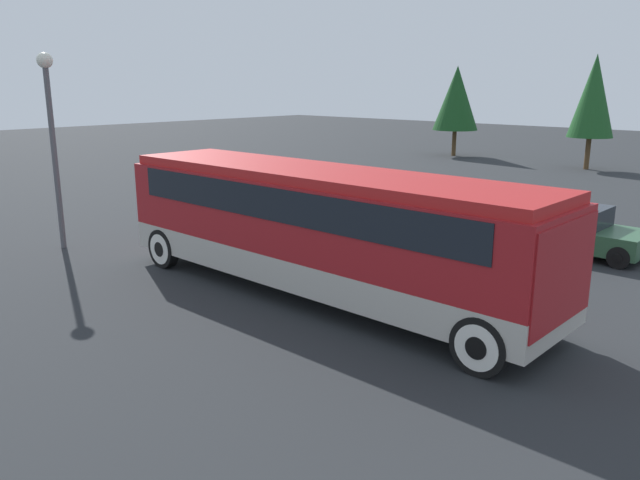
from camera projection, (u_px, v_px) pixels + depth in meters
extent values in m
plane|color=#26282B|center=(320.00, 295.00, 14.46)|extent=(120.00, 120.00, 0.00)
cube|color=#B7B2A8|center=(320.00, 263.00, 14.27)|extent=(11.12, 2.56, 0.68)
cube|color=maroon|center=(320.00, 214.00, 14.00)|extent=(11.12, 2.56, 1.58)
cube|color=black|center=(320.00, 197.00, 13.90)|extent=(9.78, 2.60, 0.71)
cube|color=#B21E1E|center=(320.00, 174.00, 13.78)|extent=(10.89, 2.35, 0.22)
cube|color=maroon|center=(555.00, 272.00, 10.49)|extent=(0.36, 2.45, 1.81)
cylinder|color=black|center=(480.00, 346.00, 10.39)|extent=(1.04, 0.28, 1.04)
cylinder|color=silver|center=(480.00, 346.00, 10.39)|extent=(0.81, 0.30, 0.81)
cylinder|color=black|center=(480.00, 346.00, 10.39)|extent=(0.39, 0.32, 0.39)
cylinder|color=black|center=(540.00, 309.00, 12.05)|extent=(1.04, 0.28, 1.04)
cylinder|color=silver|center=(540.00, 309.00, 12.05)|extent=(0.81, 0.30, 0.81)
cylinder|color=black|center=(540.00, 309.00, 12.05)|extent=(0.39, 0.32, 0.39)
cylinder|color=black|center=(164.00, 248.00, 16.52)|extent=(1.04, 0.28, 1.04)
cylinder|color=silver|center=(164.00, 248.00, 16.52)|extent=(0.81, 0.30, 0.81)
cylinder|color=black|center=(164.00, 248.00, 16.52)|extent=(0.39, 0.32, 0.39)
cylinder|color=black|center=(232.00, 233.00, 18.18)|extent=(1.04, 0.28, 1.04)
cylinder|color=silver|center=(232.00, 233.00, 18.18)|extent=(0.81, 0.30, 0.81)
cylinder|color=black|center=(232.00, 233.00, 18.18)|extent=(0.39, 0.32, 0.39)
cube|color=#2D5638|center=(570.00, 234.00, 18.07)|extent=(4.12, 1.84, 0.58)
cube|color=black|center=(567.00, 214.00, 18.04)|extent=(2.14, 1.65, 0.56)
cylinder|color=black|center=(619.00, 258.00, 16.45)|extent=(0.60, 0.22, 0.60)
cylinder|color=black|center=(619.00, 258.00, 16.45)|extent=(0.23, 0.26, 0.23)
cylinder|color=black|center=(639.00, 246.00, 17.63)|extent=(0.60, 0.22, 0.60)
cylinder|color=black|center=(639.00, 246.00, 17.63)|extent=(0.23, 0.26, 0.23)
cylinder|color=black|center=(504.00, 237.00, 18.61)|extent=(0.60, 0.22, 0.60)
cylinder|color=black|center=(504.00, 237.00, 18.61)|extent=(0.23, 0.26, 0.23)
cylinder|color=black|center=(529.00, 228.00, 19.79)|extent=(0.60, 0.22, 0.60)
cylinder|color=black|center=(529.00, 228.00, 19.79)|extent=(0.23, 0.26, 0.23)
cube|color=#7A6B5B|center=(421.00, 206.00, 22.10)|extent=(4.53, 1.74, 0.56)
cube|color=black|center=(417.00, 190.00, 22.08)|extent=(2.35, 1.57, 0.53)
cylinder|color=black|center=(452.00, 222.00, 20.43)|extent=(0.71, 0.22, 0.71)
cylinder|color=black|center=(452.00, 222.00, 20.43)|extent=(0.27, 0.26, 0.27)
cylinder|color=black|center=(476.00, 215.00, 21.54)|extent=(0.71, 0.22, 0.71)
cylinder|color=black|center=(476.00, 215.00, 21.54)|extent=(0.27, 0.26, 0.27)
cylinder|color=black|center=(368.00, 208.00, 22.75)|extent=(0.71, 0.22, 0.71)
cylinder|color=black|center=(368.00, 208.00, 22.75)|extent=(0.27, 0.26, 0.27)
cylinder|color=black|center=(393.00, 202.00, 23.86)|extent=(0.71, 0.22, 0.71)
cylinder|color=black|center=(393.00, 202.00, 23.86)|extent=(0.27, 0.26, 0.27)
cube|color=#BCBCC1|center=(438.00, 230.00, 18.37)|extent=(4.22, 1.75, 0.62)
cube|color=black|center=(434.00, 210.00, 18.35)|extent=(2.19, 1.57, 0.49)
cylinder|color=black|center=(473.00, 252.00, 16.81)|extent=(0.72, 0.22, 0.72)
cylinder|color=black|center=(473.00, 252.00, 16.81)|extent=(0.27, 0.26, 0.27)
cylinder|color=black|center=(501.00, 241.00, 17.93)|extent=(0.72, 0.22, 0.72)
cylinder|color=black|center=(501.00, 241.00, 17.93)|extent=(0.27, 0.26, 0.27)
cylinder|color=black|center=(379.00, 233.00, 18.93)|extent=(0.72, 0.22, 0.72)
cylinder|color=black|center=(379.00, 233.00, 18.93)|extent=(0.27, 0.26, 0.27)
cylinder|color=black|center=(408.00, 224.00, 20.04)|extent=(0.72, 0.22, 0.72)
cylinder|color=black|center=(408.00, 224.00, 20.04)|extent=(0.27, 0.26, 0.27)
cylinder|color=#515156|center=(55.00, 160.00, 18.00)|extent=(0.16, 0.16, 5.21)
sphere|color=silver|center=(45.00, 60.00, 17.32)|extent=(0.44, 0.44, 0.44)
cylinder|color=brown|center=(587.00, 153.00, 35.38)|extent=(0.28, 0.28, 1.81)
cone|color=#1E5123|center=(593.00, 96.00, 34.60)|extent=(2.48, 2.48, 4.55)
cylinder|color=brown|center=(454.00, 143.00, 42.05)|extent=(0.28, 0.28, 1.73)
cone|color=#19471E|center=(456.00, 98.00, 41.33)|extent=(2.98, 2.98, 4.17)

